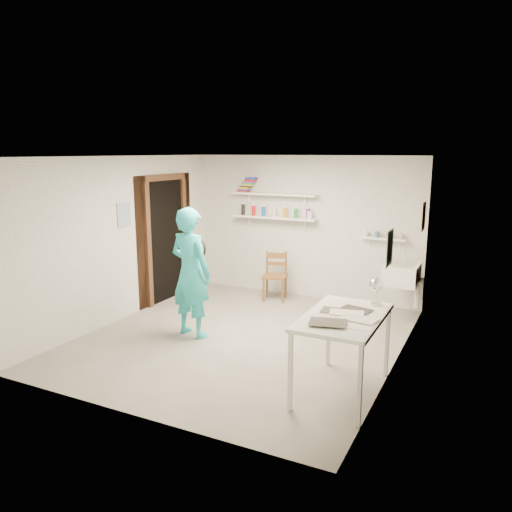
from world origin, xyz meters
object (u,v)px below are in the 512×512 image
at_px(work_table, 342,354).
at_px(desk_lamp, 377,285).
at_px(wall_clock, 197,248).
at_px(belfast_sink, 402,274).
at_px(wooden_chair, 275,276).
at_px(man, 191,273).

distance_m(work_table, desk_lamp, 0.84).
relative_size(wall_clock, desk_lamp, 2.01).
distance_m(belfast_sink, desk_lamp, 2.15).
bearing_deg(belfast_sink, wall_clock, -145.37).
bearing_deg(desk_lamp, wooden_chair, 134.67).
bearing_deg(wooden_chair, belfast_sink, -16.24).
bearing_deg(wooden_chair, desk_lamp, -59.21).
relative_size(belfast_sink, desk_lamp, 3.82).
relative_size(belfast_sink, man, 0.34).
xyz_separation_m(wooden_chair, desk_lamp, (2.18, -2.20, 0.65)).
bearing_deg(man, desk_lamp, -174.45).
relative_size(man, work_table, 1.40).
relative_size(wooden_chair, desk_lamp, 5.25).
xyz_separation_m(wall_clock, desk_lamp, (2.56, -0.42, -0.11)).
bearing_deg(wooden_chair, man, -113.49).
distance_m(man, desk_lamp, 2.53).
xyz_separation_m(belfast_sink, wooden_chair, (-2.08, 0.09, -0.29)).
relative_size(man, desk_lamp, 11.19).
bearing_deg(belfast_sink, wooden_chair, 177.63).
height_order(man, wooden_chair, man).
height_order(man, work_table, man).
height_order(belfast_sink, wall_clock, wall_clock).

